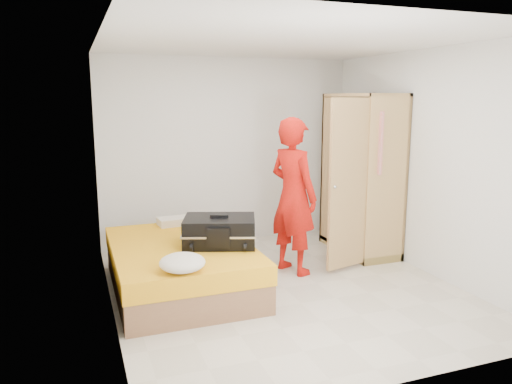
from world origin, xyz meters
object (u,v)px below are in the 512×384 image
object	(u,v)px
bed	(181,266)
wardrobe	(360,179)
round_cushion	(182,263)
person	(293,196)
suitcase	(220,231)

from	to	relation	value
bed	wardrobe	world-z (taller)	wardrobe
wardrobe	round_cushion	bearing A→B (deg)	-153.67
bed	round_cushion	xyz separation A→B (m)	(-0.16, -0.85, 0.33)
bed	wardrobe	distance (m)	2.65
person	round_cushion	size ratio (longest dim) A/B	4.37
suitcase	round_cushion	size ratio (longest dim) A/B	2.16
bed	round_cushion	size ratio (longest dim) A/B	4.82
bed	wardrobe	xyz separation A→B (m)	(2.50, 0.47, 0.75)
person	suitcase	world-z (taller)	person
person	wardrobe	bearing A→B (deg)	-93.17
bed	person	xyz separation A→B (m)	(1.36, 0.09, 0.67)
bed	wardrobe	bearing A→B (deg)	10.64
round_cushion	suitcase	bearing A→B (deg)	51.20
person	round_cushion	distance (m)	1.81
bed	person	size ratio (longest dim) A/B	1.10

